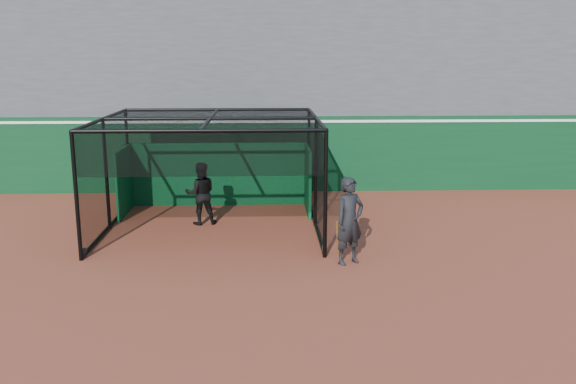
{
  "coord_description": "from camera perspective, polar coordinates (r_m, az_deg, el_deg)",
  "views": [
    {
      "loc": [
        0.64,
        -11.61,
        4.47
      ],
      "look_at": [
        1.16,
        2.0,
        1.4
      ],
      "focal_mm": 38.0,
      "sensor_mm": 36.0,
      "label": 1
    }
  ],
  "objects": [
    {
      "name": "outfield_wall",
      "position": [
        20.37,
        -3.98,
        3.68
      ],
      "size": [
        50.0,
        0.5,
        2.5
      ],
      "color": "#0A381A",
      "rests_on": "ground"
    },
    {
      "name": "batting_cage",
      "position": [
        16.03,
        -7.14,
        1.7
      ],
      "size": [
        5.54,
        5.27,
        2.88
      ],
      "color": "black",
      "rests_on": "ground"
    },
    {
      "name": "grandstand",
      "position": [
        23.89,
        -3.83,
        12.68
      ],
      "size": [
        50.0,
        7.85,
        8.95
      ],
      "color": "#4C4C4F",
      "rests_on": "ground"
    },
    {
      "name": "batter",
      "position": [
        16.49,
        -8.17,
        -0.13
      ],
      "size": [
        0.92,
        0.78,
        1.69
      ],
      "primitive_type": "imported",
      "rotation": [
        0.0,
        0.0,
        3.33
      ],
      "color": "black",
      "rests_on": "ground"
    },
    {
      "name": "ground",
      "position": [
        12.46,
        -5.05,
        -8.37
      ],
      "size": [
        120.0,
        120.0,
        0.0
      ],
      "primitive_type": "plane",
      "color": "brown",
      "rests_on": "ground"
    },
    {
      "name": "on_deck_player",
      "position": [
        13.27,
        5.79,
        -2.71
      ],
      "size": [
        0.84,
        0.75,
        1.92
      ],
      "color": "black",
      "rests_on": "ground"
    }
  ]
}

